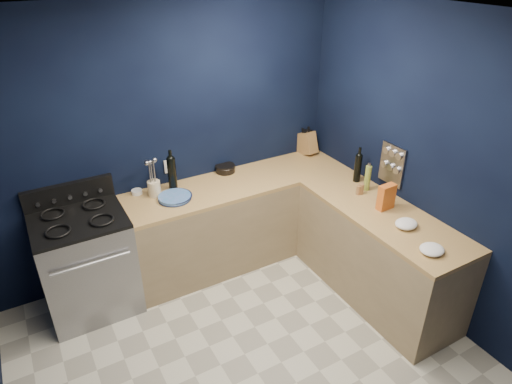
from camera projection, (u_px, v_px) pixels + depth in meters
floor at (258, 374)px, 3.51m from camera, size 3.50×3.50×0.02m
ceiling at (259, 22)px, 2.24m from camera, size 3.50×3.50×0.02m
wall_back at (166, 144)px, 4.22m from camera, size 3.50×0.02×2.60m
wall_right at (446, 176)px, 3.64m from camera, size 0.02×3.50×2.60m
cab_back at (240, 221)px, 4.65m from camera, size 2.30×0.63×0.86m
top_back at (239, 183)px, 4.43m from camera, size 2.30×0.63×0.04m
cab_right at (377, 255)px, 4.13m from camera, size 0.63×1.67×0.86m
top_right at (384, 214)px, 3.92m from camera, size 0.63×1.67×0.04m
gas_range at (88, 265)px, 3.96m from camera, size 0.76×0.66×0.92m
oven_door at (96, 287)px, 3.73m from camera, size 0.59×0.02×0.42m
cooktop at (78, 220)px, 3.73m from camera, size 0.76×0.66×0.03m
backguard at (69, 194)px, 3.91m from camera, size 0.76×0.06×0.20m
spice_panel at (392, 165)px, 4.10m from camera, size 0.02×0.28×0.38m
wall_outlet at (169, 166)px, 4.31m from camera, size 0.09×0.02×0.13m
plate_stack at (175, 198)px, 4.10m from camera, size 0.38×0.38×0.04m
ramekin at (137, 192)px, 4.19m from camera, size 0.13×0.13×0.04m
utensil_crock at (154, 189)px, 4.13m from camera, size 0.13×0.13×0.15m
wine_bottle_back at (172, 174)px, 4.19m from camera, size 0.10×0.10×0.33m
lemon_basket at (225, 168)px, 4.59m from camera, size 0.20×0.20×0.08m
knife_block at (306, 143)px, 4.97m from camera, size 0.16×0.29×0.30m
wine_bottle_right at (358, 168)px, 4.36m from camera, size 0.08×0.08×0.28m
oil_bottle at (368, 178)px, 4.21m from camera, size 0.07×0.07×0.25m
spice_jar_near at (361, 189)px, 4.17m from camera, size 0.05×0.05×0.10m
spice_jar_far at (359, 190)px, 4.17m from camera, size 0.05×0.05×0.09m
crouton_bag at (386, 197)px, 3.91m from camera, size 0.16×0.08×0.23m
towel_front at (406, 224)px, 3.68m from camera, size 0.19×0.17×0.07m
towel_end at (432, 249)px, 3.38m from camera, size 0.21×0.20×0.06m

